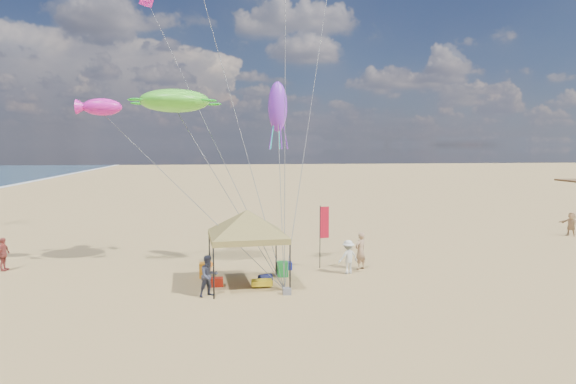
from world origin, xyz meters
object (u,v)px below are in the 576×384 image
object	(u,v)px
person_near_c	(348,257)
beach_cart	(262,283)
chair_green	(283,269)
person_near_a	(360,251)
cooler_blue	(286,266)
chair_yellow	(205,270)
person_far_a	(3,254)
canopy_tent	(247,213)
person_near_b	(209,276)
cooler_red	(217,282)
feather_flag	(323,226)
person_far_c	(571,224)

from	to	relation	value
person_near_c	beach_cart	bearing A→B (deg)	5.34
chair_green	person_near_a	distance (m)	4.15
cooler_blue	chair_yellow	size ratio (longest dim) A/B	0.77
person_near_a	person_far_a	bearing A→B (deg)	-40.85
canopy_tent	person_near_c	xyz separation A→B (m)	(4.93, 1.49, -2.45)
person_near_b	cooler_red	bearing A→B (deg)	47.91
person_near_b	person_near_c	bearing A→B (deg)	-7.00
canopy_tent	chair_yellow	distance (m)	3.89
canopy_tent	chair_green	bearing A→B (deg)	39.66
cooler_red	beach_cart	distance (m)	1.99
canopy_tent	person_near_b	world-z (taller)	canopy_tent
person_near_a	person_far_a	xyz separation A→B (m)	(-17.60, 2.07, -0.11)
chair_green	beach_cart	distance (m)	2.03
feather_flag	chair_green	xyz separation A→B (m)	(-2.22, -1.29, -1.78)
person_near_b	person_far_a	world-z (taller)	person_near_b
person_far_c	chair_yellow	bearing A→B (deg)	-111.80
chair_green	person_far_a	bearing A→B (deg)	168.00
person_near_a	chair_green	bearing A→B (deg)	-22.67
person_far_a	person_near_b	bearing A→B (deg)	-108.37
chair_green	cooler_blue	bearing A→B (deg)	74.58
person_near_a	person_near_c	xyz separation A→B (m)	(-0.83, -0.77, -0.12)
feather_flag	chair_yellow	distance (m)	6.21
cooler_blue	person_far_c	bearing A→B (deg)	17.82
canopy_tent	chair_yellow	world-z (taller)	canopy_tent
person_near_a	person_far_c	bearing A→B (deg)	168.43
person_far_a	person_near_c	bearing A→B (deg)	-89.14
chair_yellow	beach_cart	distance (m)	3.21
cooler_red	cooler_blue	distance (m)	4.25
chair_green	person_far_c	xyz separation A→B (m)	(20.96, 7.86, 0.47)
canopy_tent	person_near_a	bearing A→B (deg)	21.37
feather_flag	person_far_c	distance (m)	19.90
canopy_tent	chair_green	xyz separation A→B (m)	(1.73, 1.43, -2.92)
person_near_a	cooler_red	bearing A→B (deg)	-17.62
cooler_red	person_near_a	world-z (taller)	person_near_a
chair_green	person_far_c	bearing A→B (deg)	20.56
feather_flag	person_near_b	world-z (taller)	feather_flag
canopy_tent	beach_cart	distance (m)	3.14
person_near_a	beach_cart	bearing A→B (deg)	-8.23
person_near_a	feather_flag	bearing A→B (deg)	-48.65
beach_cart	person_near_c	bearing A→B (deg)	21.88
feather_flag	chair_yellow	xyz separation A→B (m)	(-5.87, -1.00, -1.78)
chair_green	person_near_a	xyz separation A→B (m)	(4.03, 0.82, 0.58)
canopy_tent	chair_yellow	size ratio (longest dim) A/B	9.07
cooler_red	person_far_a	bearing A→B (deg)	158.31
cooler_blue	person_far_a	bearing A→B (deg)	173.24
feather_flag	cooler_blue	world-z (taller)	feather_flag
cooler_red	person_near_a	size ratio (longest dim) A/B	0.29
cooler_red	canopy_tent	bearing A→B (deg)	-6.13
feather_flag	beach_cart	size ratio (longest dim) A/B	3.55
feather_flag	person_far_a	bearing A→B (deg)	174.22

